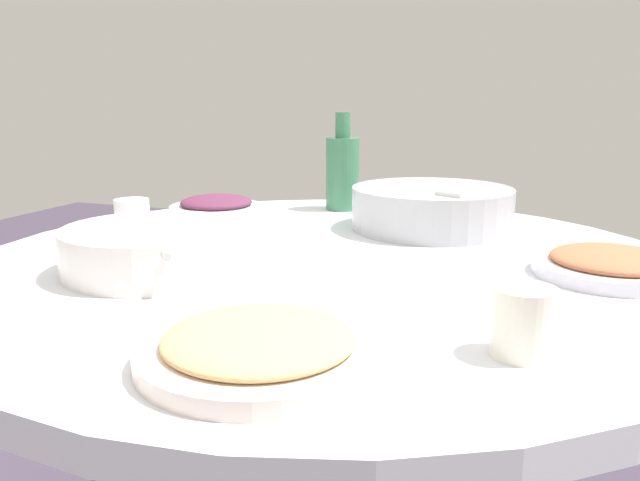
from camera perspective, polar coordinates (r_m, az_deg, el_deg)
The scene contains 9 objects.
round_dining_table at distance 1.09m, azimuth 0.79°, elevation -9.26°, with size 1.18×1.18×0.77m.
rice_bowl at distance 1.27m, azimuth 10.02°, elevation 2.95°, with size 0.32×0.32×0.09m.
soup_bowl at distance 0.99m, azimuth -14.67°, elevation -0.85°, with size 0.27×0.27×0.07m.
dish_eggplant at distance 1.44m, azimuth -9.31°, elevation 3.08°, with size 0.21×0.21×0.04m.
dish_tofu_braise at distance 1.03m, azimuth 24.73°, elevation -1.96°, with size 0.22×0.22×0.04m.
dish_noodles at distance 0.65m, azimuth -5.49°, elevation -9.37°, with size 0.25×0.25×0.04m.
green_bottle at distance 1.47m, azimuth 2.05°, elevation 6.29°, with size 0.08×0.08×0.22m.
tea_cup_near at distance 1.35m, azimuth -16.56°, elevation 2.45°, with size 0.07×0.07×0.05m, color white.
tea_cup_far at distance 0.68m, azimuth 17.82°, elevation -6.99°, with size 0.06×0.06×0.07m, color white.
Camera 1 is at (-0.33, 0.95, 1.04)m, focal length 35.56 mm.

